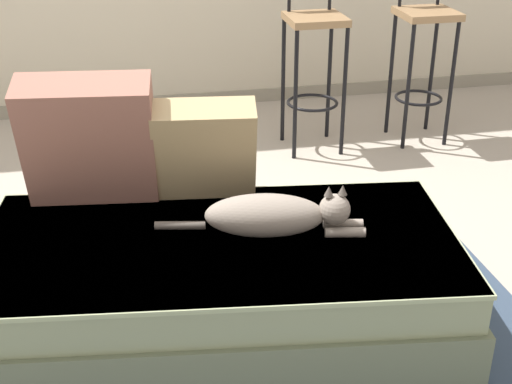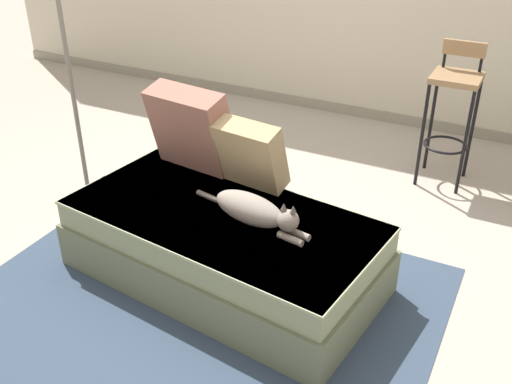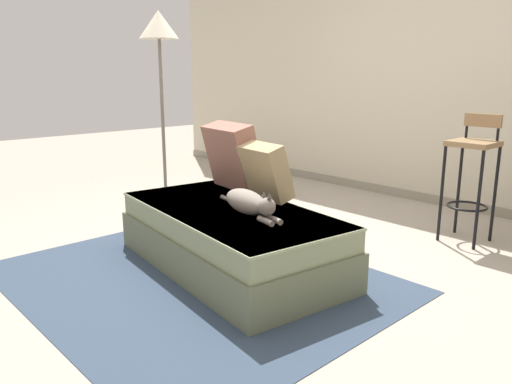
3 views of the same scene
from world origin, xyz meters
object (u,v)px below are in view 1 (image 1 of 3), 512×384
at_px(bar_stool_by_doorway, 423,39).
at_px(throw_pillow_middle, 204,149).
at_px(throw_pillow_corner, 89,140).
at_px(bar_stool_near_window, 314,47).
at_px(cat, 274,215).
at_px(couch, 221,288).

bearing_deg(bar_stool_by_doorway, throw_pillow_middle, -137.20).
xyz_separation_m(throw_pillow_corner, throw_pillow_middle, (0.42, -0.06, -0.05)).
bearing_deg(bar_stool_near_window, bar_stool_by_doorway, 0.07).
bearing_deg(cat, bar_stool_by_doorway, 52.74).
distance_m(couch, cat, 0.34).
xyz_separation_m(couch, bar_stool_near_window, (0.83, 1.72, 0.40)).
height_order(couch, throw_pillow_corner, throw_pillow_corner).
bearing_deg(bar_stool_by_doorway, throw_pillow_corner, -145.20).
bearing_deg(cat, throw_pillow_middle, 119.79).
distance_m(throw_pillow_middle, cat, 0.40).
bearing_deg(couch, throw_pillow_middle, 89.88).
xyz_separation_m(throw_pillow_corner, cat, (0.61, -0.39, -0.18)).
bearing_deg(bar_stool_by_doorway, couch, -131.12).
distance_m(throw_pillow_middle, bar_stool_by_doorway, 2.05).
height_order(throw_pillow_corner, bar_stool_near_window, bar_stool_near_window).
height_order(couch, cat, cat).
distance_m(throw_pillow_corner, throw_pillow_middle, 0.43).
relative_size(couch, bar_stool_near_window, 1.81).
height_order(throw_pillow_middle, bar_stool_near_window, bar_stool_near_window).
relative_size(throw_pillow_corner, bar_stool_near_window, 0.52).
height_order(bar_stool_near_window, bar_stool_by_doorway, bar_stool_by_doorway).
bearing_deg(couch, bar_stool_by_doorway, 48.88).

